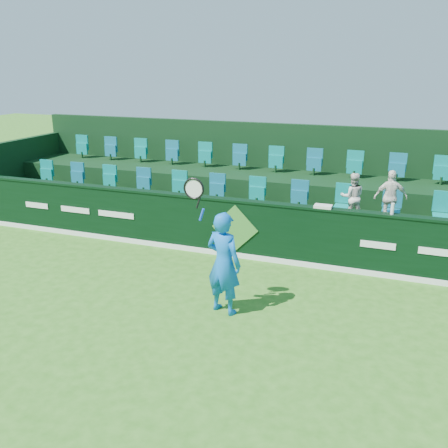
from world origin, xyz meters
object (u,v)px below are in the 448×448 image
at_px(tennis_player, 223,262).
at_px(spectator_left, 352,197).
at_px(spectator_middle, 391,198).
at_px(towel, 323,206).
at_px(drinks_bottle, 392,209).

xyz_separation_m(tennis_player, spectator_left, (1.73, 3.76, 0.41)).
height_order(spectator_left, spectator_middle, spectator_middle).
bearing_deg(towel, drinks_bottle, 0.00).
relative_size(towel, drinks_bottle, 1.60).
relative_size(spectator_middle, drinks_bottle, 5.33).
xyz_separation_m(spectator_middle, towel, (-1.30, -1.12, -0.03)).
relative_size(spectator_middle, towel, 3.34).
height_order(tennis_player, drinks_bottle, tennis_player).
distance_m(spectator_middle, drinks_bottle, 1.12).
relative_size(tennis_player, spectator_middle, 2.02).
bearing_deg(drinks_bottle, spectator_left, 129.07).
bearing_deg(spectator_left, spectator_middle, 164.59).
bearing_deg(spectator_middle, towel, 26.59).
xyz_separation_m(spectator_left, towel, (-0.47, -1.12, 0.02)).
bearing_deg(drinks_bottle, tennis_player, -134.93).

